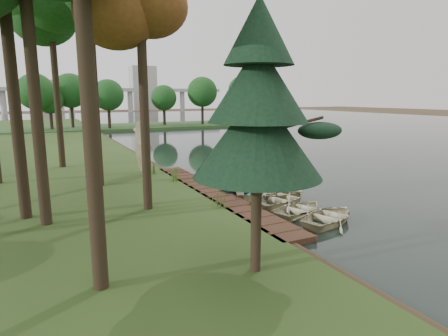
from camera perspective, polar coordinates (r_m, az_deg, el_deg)
name	(u,v)px	position (r m, az deg, el deg)	size (l,w,h in m)	color
ground	(238,194)	(21.98, 2.11, -3.94)	(300.00, 300.00, 0.00)	#3D2F1D
water	(359,137)	(56.00, 19.82, 4.47)	(130.00, 200.00, 0.05)	black
boardwalk	(213,194)	(21.26, -1.70, -4.04)	(1.60, 16.00, 0.30)	#3B2317
peninsula	(149,126)	(71.26, -11.43, 6.28)	(50.00, 14.00, 0.45)	#2B4B21
far_trees	(129,92)	(70.29, -14.29, 11.16)	(45.60, 5.60, 8.80)	black
bridge	(108,92)	(140.52, -17.28, 10.94)	(95.90, 4.00, 8.60)	#A5A5A0
building_a	(143,88)	(163.73, -12.22, 11.77)	(10.00, 8.00, 18.00)	#A5A5A0
building_b	(52,96)	(163.80, -24.75, 9.98)	(8.00, 8.00, 12.00)	#A5A5A0
rowboat_0	(330,215)	(17.51, 15.80, -6.87)	(2.42, 3.39, 0.70)	#B9AF86
rowboat_1	(300,207)	(18.41, 11.55, -5.90)	(2.22, 3.11, 0.64)	#B9AF86
rowboat_2	(282,197)	(19.82, 8.78, -4.37)	(2.74, 3.84, 0.79)	#B9AF86
rowboat_3	(269,192)	(20.74, 6.95, -3.66)	(2.68, 3.75, 0.78)	#B9AF86
rowboat_4	(253,186)	(22.09, 4.43, -2.68)	(2.78, 3.90, 0.81)	#297274
rowboat_5	(248,181)	(23.43, 3.63, -1.93)	(2.67, 3.74, 0.78)	#B9AF86
rowboat_6	(236,176)	(24.72, 1.77, -1.27)	(2.59, 3.62, 0.75)	#B9AF86
rowboat_7	(224,173)	(25.73, 0.05, -0.77)	(2.62, 3.67, 0.76)	#B9AF86
stored_rowboat	(145,169)	(26.35, -11.98, -0.17)	(2.66, 3.72, 0.77)	#B9AF86
tree_2	(140,13)	(18.05, -12.61, 22.00)	(3.60, 3.60, 10.58)	black
tree_4	(89,2)	(23.93, -19.91, 22.69)	(3.95, 3.95, 12.36)	black
tree_6	(50,12)	(31.40, -24.98, 20.76)	(5.02, 5.02, 13.50)	black
pine_tree	(258,107)	(10.87, 5.20, 9.22)	(3.80, 3.80, 8.06)	black
reeds_0	(219,199)	(18.16, -0.79, -4.73)	(0.60, 0.60, 0.86)	#3F661E
reeds_1	(175,173)	(24.13, -7.54, -0.78)	(0.60, 0.60, 0.97)	#3F661E
reeds_2	(152,168)	(26.41, -10.97, 0.01)	(0.60, 0.60, 0.87)	#3F661E
reeds_3	(175,173)	(24.15, -7.55, -0.80)	(0.60, 0.60, 0.95)	#3F661E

